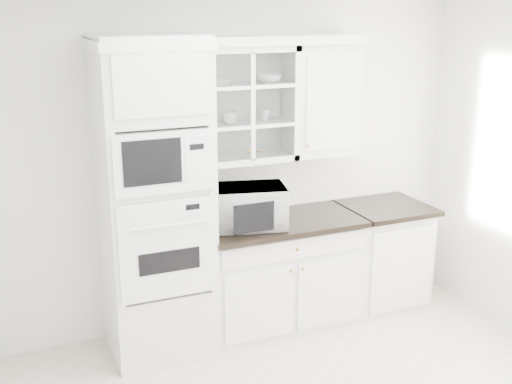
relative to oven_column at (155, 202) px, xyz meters
name	(u,v)px	position (x,y,z in m)	size (l,w,h in m)	color
room_shell	(310,142)	(0.75, -0.99, 0.58)	(4.00, 3.50, 2.70)	white
oven_column	(155,202)	(0.00, 0.00, 0.00)	(0.76, 0.68, 2.40)	white
base_cabinet_run	(279,271)	(1.03, 0.03, -0.74)	(1.32, 0.67, 0.92)	white
extra_base_cabinet	(381,254)	(2.03, 0.03, -0.74)	(0.72, 0.67, 0.92)	white
upper_cabinet_glass	(245,104)	(0.78, 0.17, 0.65)	(0.80, 0.33, 0.90)	white
upper_cabinet_solid	(321,99)	(1.46, 0.17, 0.65)	(0.55, 0.33, 0.90)	white
crown_molding	(233,41)	(0.68, 0.14, 1.14)	(2.14, 0.38, 0.07)	white
countertop_microwave	(249,206)	(0.74, -0.02, -0.12)	(0.56, 0.46, 0.32)	white
bowl_a	(218,82)	(0.56, 0.15, 0.84)	(0.21, 0.21, 0.05)	white
bowl_b	(269,78)	(0.98, 0.16, 0.84)	(0.20, 0.20, 0.06)	white
cup_a	(230,118)	(0.65, 0.15, 0.56)	(0.12, 0.12, 0.09)	white
cup_b	(264,115)	(0.95, 0.18, 0.56)	(0.10, 0.10, 0.09)	white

